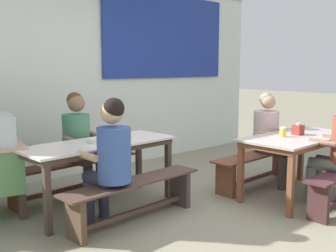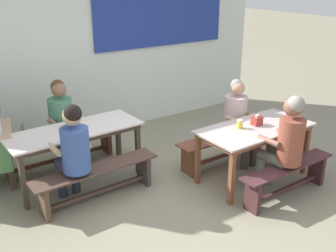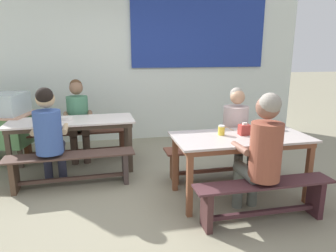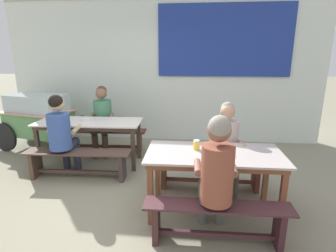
% 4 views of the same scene
% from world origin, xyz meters
% --- Properties ---
extents(ground_plane, '(40.00, 40.00, 0.00)m').
position_xyz_m(ground_plane, '(0.00, 0.00, 0.00)').
color(ground_plane, gray).
extents(backdrop_wall, '(6.54, 0.23, 3.06)m').
position_xyz_m(backdrop_wall, '(0.05, 2.62, 1.61)').
color(backdrop_wall, silver).
rests_on(backdrop_wall, ground_plane).
extents(dining_table_far, '(1.75, 0.74, 0.74)m').
position_xyz_m(dining_table_far, '(-1.03, 1.11, 0.67)').
color(dining_table_far, silver).
rests_on(dining_table_far, ground_plane).
extents(dining_table_near, '(1.56, 0.78, 0.74)m').
position_xyz_m(dining_table_near, '(0.95, -0.13, 0.67)').
color(dining_table_near, '#B7ABA5').
rests_on(dining_table_near, ground_plane).
extents(bench_far_back, '(1.72, 0.39, 0.43)m').
position_xyz_m(bench_far_back, '(-1.06, 1.68, 0.29)').
color(bench_far_back, '#522C1F').
rests_on(bench_far_back, ground_plane).
extents(bench_far_front, '(1.59, 0.38, 0.43)m').
position_xyz_m(bench_far_front, '(-1.01, 0.53, 0.28)').
color(bench_far_front, '#4D372F').
rests_on(bench_far_front, ground_plane).
extents(bench_near_back, '(1.52, 0.35, 0.43)m').
position_xyz_m(bench_near_back, '(0.94, 0.44, 0.28)').
color(bench_near_back, brown).
rests_on(bench_near_back, ground_plane).
extents(person_center_facing, '(0.47, 0.56, 1.26)m').
position_xyz_m(person_center_facing, '(-0.99, 1.62, 0.71)').
color(person_center_facing, '#403027').
rests_on(person_center_facing, ground_plane).
extents(person_left_back_turned, '(0.45, 0.54, 1.27)m').
position_xyz_m(person_left_back_turned, '(-1.24, 0.58, 0.73)').
color(person_left_back_turned, '#2E3146').
rests_on(person_left_back_turned, ground_plane).
extents(person_right_near_table, '(0.45, 0.55, 1.23)m').
position_xyz_m(person_right_near_table, '(1.14, 0.38, 0.69)').
color(person_right_near_table, '#413D35').
rests_on(person_right_near_table, ground_plane).
extents(tissue_box, '(0.12, 0.10, 0.14)m').
position_xyz_m(tissue_box, '(1.01, -0.09, 0.81)').
color(tissue_box, '#9B312B').
rests_on(tissue_box, dining_table_near).
extents(condiment_jar, '(0.08, 0.08, 0.11)m').
position_xyz_m(condiment_jar, '(0.75, -0.05, 0.80)').
color(condiment_jar, yellow).
rests_on(condiment_jar, dining_table_near).
extents(soup_bowl, '(0.16, 0.16, 0.05)m').
position_xyz_m(soup_bowl, '(-1.09, 1.11, 0.77)').
color(soup_bowl, silver).
rests_on(soup_bowl, dining_table_far).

